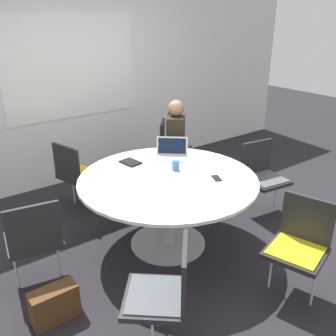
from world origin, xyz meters
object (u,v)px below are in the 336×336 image
Objects in this scene: chair_0 at (172,146)px; laptop at (172,153)px; chair_3 at (165,289)px; spiral_notebook at (130,162)px; chair_5 at (262,173)px; chair_2 at (34,236)px; coffee_cup at (176,166)px; handbag at (54,304)px; person_0 at (177,138)px; cell_phone at (216,178)px; chair_4 at (300,241)px; chair_1 at (77,171)px.

chair_0 is 1.09m from laptop.
chair_3 is 1.71m from spiral_notebook.
chair_0 and chair_5 have the same top height.
chair_2 is 1.48m from coffee_cup.
laptop is 0.47m from spiral_notebook.
chair_5 is 2.62m from handbag.
spiral_notebook is (-1.37, 0.64, 0.25)m from chair_5.
person_0 reaches higher than handbag.
person_0 is 3.33× the size of handbag.
chair_5 is 3.70× the size of spiral_notebook.
cell_phone reaches higher than handbag.
person_0 reaches higher than chair_4.
spiral_notebook is (-0.99, -0.47, 0.06)m from person_0.
chair_3 reaches higher than handbag.
laptop is 1.92m from handbag.
coffee_cup is (-0.72, -0.90, 0.10)m from person_0.
laptop reaches higher than cell_phone.
laptop is (1.13, 1.42, 0.30)m from chair_3.
chair_5 is at bearing -25.59° from chair_3.
chair_0 reaches higher than coffee_cup.
chair_3 reaches higher than spiral_notebook.
spiral_notebook is at bearing 16.73° from chair_3.
chair_1 is 1.35m from person_0.
chair_4 is (0.85, -2.42, 0.00)m from chair_1.
chair_0 is 1.32m from spiral_notebook.
chair_5 is at bearing -54.07° from chair_4.
chair_0 is 1.00× the size of chair_5.
chair_5 is (0.85, 1.10, 0.00)m from chair_4.
chair_4 is (1.70, -1.36, 0.00)m from chair_2.
cell_phone is (0.78, -1.50, 0.25)m from chair_1.
cell_phone is at bearing -64.83° from coffee_cup.
chair_1 is 1.29m from coffee_cup.
chair_5 is 5.44× the size of cell_phone.
chair_3 is 3.70× the size of spiral_notebook.
cell_phone is (1.14, 0.72, 0.25)m from chair_3.
person_0 reaches higher than chair_2.
coffee_cup reaches higher than cell_phone.
chair_2 is 8.59× the size of coffee_cup.
spiral_notebook is 1.47× the size of cell_phone.
handbag is (-2.59, -0.19, -0.36)m from chair_5.
chair_3 is 1.84m from laptop.
chair_2 and chair_3 have the same top height.
chair_0 is 1.67m from cell_phone.
chair_3 is (-0.36, -2.23, 0.00)m from chair_1.
chair_3 is 2.63m from person_0.
spiral_notebook is (-0.45, 0.13, -0.04)m from laptop.
chair_3 reaches higher than coffee_cup.
chair_3 is 1.37m from cell_phone.
coffee_cup is at bearing -79.57° from laptop.
chair_5 is (2.55, -0.26, 0.00)m from chair_2.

